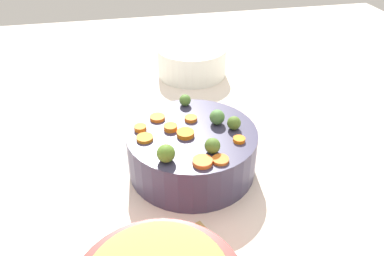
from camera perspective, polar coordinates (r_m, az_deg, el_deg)
name	(u,v)px	position (r m, az deg, el deg)	size (l,w,h in m)	color
tabletop	(198,180)	(0.88, 0.91, -7.87)	(2.40, 2.40, 0.02)	beige
serving_bowl_carrots	(192,151)	(0.86, 0.00, -3.44)	(0.29, 0.29, 0.10)	#393652
carrot_slice_0	(140,128)	(0.84, -7.79, -0.01)	(0.03, 0.03, 0.01)	orange
carrot_slice_1	(239,140)	(0.81, 7.11, -1.74)	(0.03, 0.03, 0.01)	orange
carrot_slice_2	(185,134)	(0.82, -1.00, -0.86)	(0.04, 0.04, 0.01)	orange
carrot_slice_3	(189,119)	(0.87, -0.47, 1.40)	(0.03, 0.03, 0.01)	orange
carrot_slice_4	(171,128)	(0.84, -3.25, 0.07)	(0.03, 0.03, 0.01)	orange
carrot_slice_5	(220,160)	(0.75, 4.31, -4.80)	(0.03, 0.03, 0.01)	orange
carrot_slice_6	(202,162)	(0.74, 1.59, -5.09)	(0.04, 0.04, 0.01)	orange
carrot_slice_7	(145,138)	(0.81, -7.13, -1.52)	(0.04, 0.04, 0.01)	orange
carrot_slice_8	(157,118)	(0.88, -5.23, 1.56)	(0.03, 0.03, 0.01)	orange
brussels_sprout_0	(217,117)	(0.85, 3.81, 1.66)	(0.03, 0.03, 0.03)	#518242
brussels_sprout_1	(234,123)	(0.84, 6.35, 0.76)	(0.03, 0.03, 0.03)	#507029
brussels_sprout_2	(212,146)	(0.76, 3.10, -2.68)	(0.03, 0.03, 0.03)	#4F722B
brussels_sprout_3	(186,100)	(0.92, -0.91, 4.24)	(0.03, 0.03, 0.03)	#507D33
brussels_sprout_4	(166,153)	(0.74, -3.95, -3.84)	(0.04, 0.04, 0.04)	#567D29
casserole_dish	(192,61)	(1.31, -0.04, 10.08)	(0.23, 0.23, 0.10)	white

